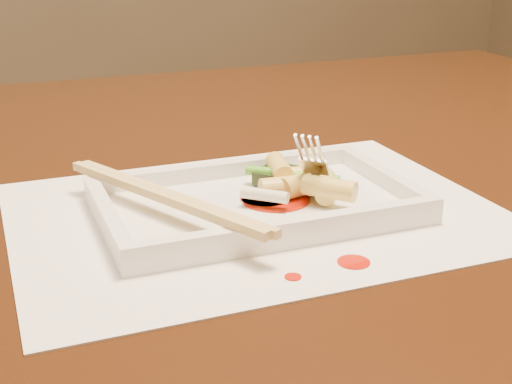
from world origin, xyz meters
name	(u,v)px	position (x,y,z in m)	size (l,w,h in m)	color
table	(207,242)	(0.00, 0.00, 0.65)	(1.40, 0.90, 0.75)	black
placemat	(256,213)	(-0.01, -0.17, 0.75)	(0.40, 0.30, 0.00)	white
sauce_splatter_a	(354,262)	(0.02, -0.29, 0.75)	(0.02, 0.02, 0.00)	red
sauce_splatter_b	(293,277)	(-0.03, -0.29, 0.75)	(0.01, 0.01, 0.00)	red
plate_base	(256,208)	(-0.01, -0.17, 0.76)	(0.26, 0.16, 0.01)	white
plate_rim_far	(227,169)	(-0.01, -0.10, 0.77)	(0.26, 0.01, 0.01)	white
plate_rim_near	(292,228)	(-0.01, -0.25, 0.77)	(0.26, 0.01, 0.01)	white
plate_rim_left	(108,216)	(-0.13, -0.17, 0.77)	(0.01, 0.14, 0.01)	white
plate_rim_right	(385,177)	(0.11, -0.17, 0.77)	(0.01, 0.14, 0.01)	white
veg_piece	(276,175)	(0.03, -0.13, 0.77)	(0.04, 0.03, 0.01)	black
scallion_white	(265,195)	(-0.01, -0.19, 0.77)	(0.01, 0.01, 0.04)	#EAEACC
scallion_green	(292,175)	(0.03, -0.15, 0.77)	(0.01, 0.01, 0.09)	#3E9B19
chopstick_a	(160,197)	(-0.09, -0.17, 0.78)	(0.01, 0.23, 0.01)	tan
chopstick_b	(170,195)	(-0.08, -0.17, 0.78)	(0.01, 0.23, 0.01)	tan
fork	(324,105)	(0.06, -0.15, 0.83)	(0.09, 0.10, 0.14)	silver
sauce_blob_0	(276,200)	(0.01, -0.17, 0.76)	(0.06, 0.06, 0.00)	red
sauce_blob_1	(266,198)	(0.00, -0.16, 0.76)	(0.04, 0.04, 0.00)	red
rice_cake_0	(300,176)	(0.04, -0.15, 0.77)	(0.02, 0.02, 0.05)	#F6E673
rice_cake_1	(303,184)	(0.03, -0.17, 0.77)	(0.02, 0.02, 0.04)	#F6E673
rice_cake_2	(279,168)	(0.03, -0.14, 0.78)	(0.02, 0.02, 0.04)	#F6E673
rice_cake_3	(326,186)	(0.05, -0.18, 0.77)	(0.02, 0.02, 0.05)	#F6E673
rice_cake_4	(289,186)	(0.02, -0.17, 0.77)	(0.02, 0.02, 0.05)	#F6E673
rice_cake_5	(329,188)	(0.04, -0.20, 0.78)	(0.02, 0.02, 0.04)	#F6E673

